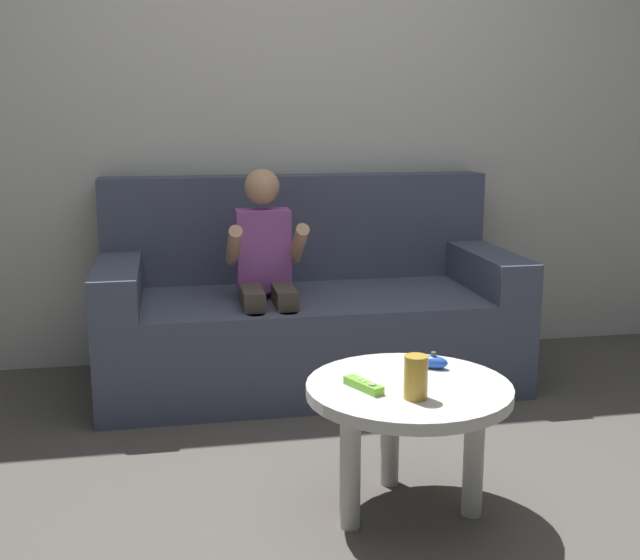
{
  "coord_description": "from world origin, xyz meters",
  "views": [
    {
      "loc": [
        -0.59,
        -1.9,
        1.18
      ],
      "look_at": [
        -0.07,
        0.8,
        0.58
      ],
      "focal_mm": 44.2,
      "sensor_mm": 36.0,
      "label": 1
    }
  ],
  "objects_px": {
    "nunchuk_blue": "(433,362)",
    "person_seated_on_couch": "(266,270)",
    "coffee_table": "(408,405)",
    "game_remote_lime_near_edge": "(364,385)",
    "couch": "(307,313)",
    "soda_can": "(416,377)"
  },
  "relations": [
    {
      "from": "couch",
      "to": "coffee_table",
      "type": "bearing_deg",
      "value": -86.23
    },
    {
      "from": "coffee_table",
      "to": "game_remote_lime_near_edge",
      "type": "relative_size",
      "value": 4.23
    },
    {
      "from": "person_seated_on_couch",
      "to": "soda_can",
      "type": "height_order",
      "value": "person_seated_on_couch"
    },
    {
      "from": "soda_can",
      "to": "person_seated_on_couch",
      "type": "bearing_deg",
      "value": 102.68
    },
    {
      "from": "person_seated_on_couch",
      "to": "game_remote_lime_near_edge",
      "type": "height_order",
      "value": "person_seated_on_couch"
    },
    {
      "from": "nunchuk_blue",
      "to": "couch",
      "type": "bearing_deg",
      "value": 99.92
    },
    {
      "from": "person_seated_on_couch",
      "to": "coffee_table",
      "type": "xyz_separation_m",
      "value": [
        0.28,
        -1.06,
        -0.2
      ]
    },
    {
      "from": "game_remote_lime_near_edge",
      "to": "soda_can",
      "type": "distance_m",
      "value": 0.16
    },
    {
      "from": "game_remote_lime_near_edge",
      "to": "soda_can",
      "type": "xyz_separation_m",
      "value": [
        0.12,
        -0.1,
        0.05
      ]
    },
    {
      "from": "soda_can",
      "to": "nunchuk_blue",
      "type": "bearing_deg",
      "value": 60.85
    },
    {
      "from": "nunchuk_blue",
      "to": "person_seated_on_couch",
      "type": "bearing_deg",
      "value": 112.88
    },
    {
      "from": "game_remote_lime_near_edge",
      "to": "nunchuk_blue",
      "type": "relative_size",
      "value": 1.43
    },
    {
      "from": "couch",
      "to": "person_seated_on_couch",
      "type": "bearing_deg",
      "value": -137.72
    },
    {
      "from": "couch",
      "to": "coffee_table",
      "type": "height_order",
      "value": "couch"
    },
    {
      "from": "coffee_table",
      "to": "nunchuk_blue",
      "type": "relative_size",
      "value": 6.05
    },
    {
      "from": "game_remote_lime_near_edge",
      "to": "nunchuk_blue",
      "type": "height_order",
      "value": "nunchuk_blue"
    },
    {
      "from": "couch",
      "to": "nunchuk_blue",
      "type": "relative_size",
      "value": 17.95
    },
    {
      "from": "person_seated_on_couch",
      "to": "couch",
      "type": "bearing_deg",
      "value": 42.28
    },
    {
      "from": "couch",
      "to": "soda_can",
      "type": "height_order",
      "value": "couch"
    },
    {
      "from": "coffee_table",
      "to": "nunchuk_blue",
      "type": "height_order",
      "value": "nunchuk_blue"
    },
    {
      "from": "coffee_table",
      "to": "game_remote_lime_near_edge",
      "type": "xyz_separation_m",
      "value": [
        -0.14,
        -0.03,
        0.08
      ]
    },
    {
      "from": "coffee_table",
      "to": "nunchuk_blue",
      "type": "bearing_deg",
      "value": 45.46
    }
  ]
}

